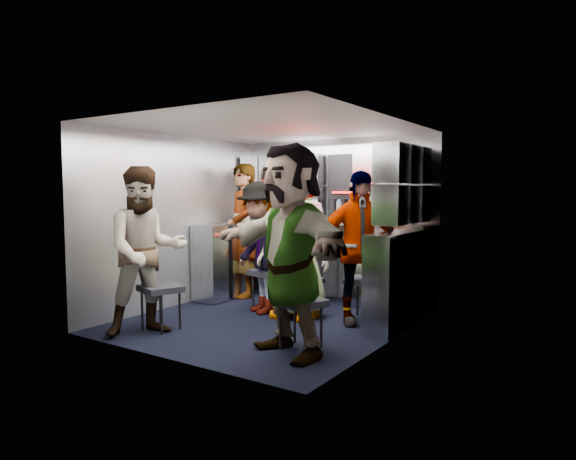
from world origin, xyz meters
The scene contains 29 objects.
floor centered at (0.00, 0.00, 0.00)m, with size 3.00×3.00×0.00m, color black.
wall_back centered at (0.00, 1.50, 1.05)m, with size 2.80×0.04×2.10m, color #989CA6.
wall_left centered at (-1.40, 0.00, 1.05)m, with size 0.04×3.00×2.10m, color #989CA6.
wall_right centered at (1.40, 0.00, 1.05)m, with size 0.04×3.00×2.10m, color #989CA6.
ceiling centered at (0.00, 0.00, 2.10)m, with size 2.80×3.00×0.02m, color silver.
cart_bank_back centered at (0.00, 1.29, 0.49)m, with size 2.68×0.38×0.99m, color gray.
cart_bank_left centered at (-1.19, 0.56, 0.49)m, with size 0.38×0.76×0.99m, color gray.
counter centered at (0.00, 1.29, 1.01)m, with size 2.68×0.42×0.03m, color #B7BABF.
locker_bank_back centered at (0.00, 1.35, 1.49)m, with size 2.68×0.28×0.82m, color gray.
locker_bank_right centered at (1.25, 0.70, 1.49)m, with size 0.28×1.00×0.82m, color gray.
right_cabinet centered at (1.25, 0.60, 0.50)m, with size 0.28×1.20×1.00m, color gray.
coffee_niche centered at (0.18, 1.41, 1.47)m, with size 0.46×0.16×0.84m, color black, non-canonical shape.
red_latch_strip centered at (0.00, 1.09, 0.88)m, with size 2.60×0.02×0.03m, color maroon.
jump_seat_near_left centered at (-0.72, -0.89, 0.41)m, with size 0.48×0.47×0.46m.
jump_seat_mid_left centered at (-0.31, 0.45, 0.42)m, with size 0.49×0.48×0.48m.
jump_seat_center centered at (0.14, 0.52, 0.37)m, with size 0.43×0.41×0.42m.
jump_seat_mid_right centered at (0.85, 0.63, 0.41)m, with size 0.44×0.42×0.47m.
jump_seat_near_right centered at (0.81, -0.64, 0.40)m, with size 0.49×0.48×0.46m.
attendant_standing centered at (-1.05, 0.87, 0.89)m, with size 0.65×0.43×1.78m, color black.
attendant_arc_a centered at (-0.72, -1.07, 0.83)m, with size 0.81×0.63×1.67m, color black.
attendant_arc_b centered at (-0.31, 0.27, 0.77)m, with size 0.99×0.57×1.53m, color black.
attendant_arc_c centered at (0.14, 0.34, 0.91)m, with size 0.89×0.58×1.82m, color black.
attendant_arc_d centered at (0.85, 0.45, 0.82)m, with size 0.96×0.40×1.64m, color black.
attendant_arc_e centered at (0.81, -0.82, 0.92)m, with size 1.71×0.54×1.84m, color black.
bottle_left centered at (-0.34, 1.24, 1.16)m, with size 0.07×0.07×0.26m, color white.
bottle_mid centered at (0.20, 1.24, 1.16)m, with size 0.06×0.06×0.26m, color white.
bottle_right centered at (0.48, 1.24, 1.16)m, with size 0.06×0.06×0.25m, color white.
cup_left centered at (-0.28, 1.23, 1.08)m, with size 0.08×0.08×0.11m, color tan.
cup_right centered at (0.44, 1.23, 1.08)m, with size 0.07×0.07×0.11m, color tan.
Camera 1 is at (3.22, -4.49, 1.44)m, focal length 32.00 mm.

